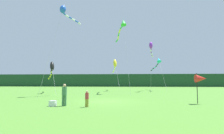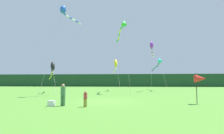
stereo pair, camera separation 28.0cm
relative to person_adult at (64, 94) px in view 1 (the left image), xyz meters
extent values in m
plane|color=#4C842D|center=(3.00, 3.28, -0.95)|extent=(120.00, 120.00, 0.00)
cube|color=#1E4228|center=(3.00, 48.28, 1.25)|extent=(108.00, 2.19, 4.39)
cylinder|color=#3F724C|center=(-0.09, 0.00, -0.54)|extent=(0.17, 0.17, 0.81)
cylinder|color=#3F724C|center=(0.09, 0.00, -0.54)|extent=(0.17, 0.17, 0.81)
cylinder|color=#3F724C|center=(0.00, 0.00, 0.19)|extent=(0.37, 0.37, 0.64)
sphere|color=tan|center=(0.00, 0.00, 0.63)|extent=(0.24, 0.24, 0.24)
cylinder|color=olive|center=(1.79, -0.37, -0.65)|extent=(0.12, 0.12, 0.58)
cylinder|color=olive|center=(1.92, -0.37, -0.65)|extent=(0.12, 0.12, 0.58)
cylinder|color=#B23338|center=(1.86, -0.37, -0.13)|extent=(0.27, 0.27, 0.46)
sphere|color=tan|center=(1.86, -0.37, 0.18)|extent=(0.17, 0.17, 0.17)
cube|color=silver|center=(-0.82, -0.19, -0.73)|extent=(0.47, 0.44, 0.42)
cylinder|color=black|center=(10.82, 2.17, 0.35)|extent=(0.06, 0.06, 2.59)
cone|color=red|center=(11.17, 2.17, 1.18)|extent=(0.90, 0.70, 0.70)
cylinder|color=#B2B2B2|center=(11.62, 19.23, 2.12)|extent=(0.52, 4.40, 6.15)
cone|color=#1EB7CC|center=(11.37, 21.42, 5.19)|extent=(0.99, 1.35, 1.29)
cylinder|color=#1EB7CC|center=(11.40, 21.82, 4.68)|extent=(0.25, 0.88, 0.44)
cylinder|color=black|center=(11.42, 22.64, 4.48)|extent=(0.21, 0.85, 0.34)
cylinder|color=#1EB7CC|center=(11.42, 23.45, 4.37)|extent=(0.22, 0.84, 0.29)
cylinder|color=black|center=(11.42, 24.26, 4.22)|extent=(0.24, 0.87, 0.40)
cylinder|color=#1EB7CC|center=(11.29, 25.06, 4.01)|extent=(0.43, 0.89, 0.42)
cylinder|color=black|center=(11.08, 25.85, 3.84)|extent=(0.40, 0.86, 0.31)
cylinder|color=#1EB7CC|center=(10.98, 26.65, 3.69)|extent=(0.21, 0.86, 0.39)
cylinder|color=black|center=(10.86, 27.45, 3.50)|extent=(0.42, 0.88, 0.38)
cylinder|color=#B2B2B2|center=(-4.56, 7.70, 4.88)|extent=(1.77, 2.71, 11.66)
ellipsoid|color=blue|center=(-3.69, 9.04, 10.71)|extent=(1.20, 1.26, 1.23)
cylinder|color=blue|center=(-3.59, 9.28, 10.20)|extent=(0.40, 0.61, 0.33)
cylinder|color=white|center=(-3.33, 9.73, 10.06)|extent=(0.52, 0.58, 0.34)
cylinder|color=blue|center=(-3.02, 10.15, 9.93)|extent=(0.48, 0.57, 0.29)
cylinder|color=white|center=(-2.69, 10.56, 9.81)|extent=(0.54, 0.57, 0.35)
cylinder|color=blue|center=(-2.33, 10.94, 9.67)|extent=(0.54, 0.54, 0.31)
cylinder|color=white|center=(-2.04, 11.37, 9.54)|extent=(0.42, 0.61, 0.34)
cylinder|color=#B2B2B2|center=(-5.73, 11.56, 1.19)|extent=(2.07, 3.17, 4.28)
ellipsoid|color=black|center=(-6.76, 13.14, 3.32)|extent=(1.26, 1.47, 1.75)
cylinder|color=black|center=(-6.95, 13.39, 2.62)|extent=(0.56, 0.67, 0.33)
cylinder|color=yellow|center=(-7.24, 13.95, 2.48)|extent=(0.42, 0.71, 0.35)
cylinder|color=black|center=(-7.45, 14.56, 2.30)|extent=(0.42, 0.73, 0.39)
cylinder|color=yellow|center=(-7.74, 15.12, 2.11)|extent=(0.56, 0.69, 0.38)
cylinder|color=black|center=(-8.07, 15.67, 1.95)|extent=(0.49, 0.69, 0.32)
cylinder|color=yellow|center=(-8.39, 16.22, 1.79)|extent=(0.54, 0.70, 0.39)
cylinder|color=black|center=(-8.73, 16.77, 1.63)|extent=(0.53, 0.68, 0.32)
cylinder|color=yellow|center=(-9.09, 17.30, 1.50)|extent=(0.56, 0.67, 0.34)
cylinder|color=black|center=(-9.41, 17.85, 1.39)|extent=(0.46, 0.69, 0.27)
cylinder|color=#B2B2B2|center=(9.32, 18.08, 3.36)|extent=(0.50, 2.25, 8.62)
ellipsoid|color=purple|center=(9.56, 19.19, 7.67)|extent=(0.85, 1.19, 1.43)
cylinder|color=purple|center=(9.63, 19.55, 7.07)|extent=(0.36, 0.81, 0.36)
cylinder|color=white|center=(9.73, 20.29, 6.90)|extent=(0.23, 0.79, 0.36)
cylinder|color=purple|center=(9.85, 21.01, 6.69)|extent=(0.42, 0.83, 0.44)
cylinder|color=white|center=(10.07, 21.72, 6.46)|extent=(0.45, 0.82, 0.41)
cylinder|color=purple|center=(10.24, 22.44, 6.30)|extent=(0.29, 0.79, 0.29)
cylinder|color=white|center=(10.45, 23.14, 6.18)|extent=(0.51, 0.79, 0.33)
cylinder|color=#B2B2B2|center=(3.31, 18.49, 1.77)|extent=(1.18, 4.42, 5.45)
ellipsoid|color=yellow|center=(2.73, 20.69, 4.49)|extent=(1.02, 1.61, 1.93)
cylinder|color=yellow|center=(2.66, 21.14, 3.73)|extent=(0.35, 0.96, 0.33)
cylinder|color=white|center=(2.57, 22.05, 3.59)|extent=(0.24, 0.95, 0.34)
cylinder|color=yellow|center=(2.54, 22.96, 3.47)|extent=(0.22, 0.94, 0.29)
cylinder|color=white|center=(2.37, 23.84, 3.32)|extent=(0.52, 0.97, 0.41)
cylinder|color=yellow|center=(2.17, 24.72, 3.11)|extent=(0.29, 0.97, 0.38)
cylinder|color=white|center=(1.95, 25.60, 2.96)|extent=(0.55, 0.94, 0.31)
cylinder|color=#B2B2B2|center=(4.96, 12.20, 4.75)|extent=(0.99, 3.98, 11.41)
cone|color=green|center=(4.47, 14.18, 10.45)|extent=(1.17, 1.38, 1.26)
cylinder|color=green|center=(4.21, 14.66, 9.86)|extent=(0.72, 1.12, 0.56)
cylinder|color=yellow|center=(3.82, 15.69, 9.49)|extent=(0.47, 1.18, 0.57)
cylinder|color=green|center=(3.61, 16.77, 9.19)|extent=(0.36, 1.16, 0.43)
cylinder|color=yellow|center=(3.48, 17.86, 8.90)|extent=(0.31, 1.18, 0.53)
cylinder|color=green|center=(3.22, 18.92, 8.59)|extent=(0.63, 1.14, 0.47)
camera|label=1|loc=(4.69, -13.15, 0.96)|focal=27.72mm
camera|label=2|loc=(4.97, -13.13, 0.96)|focal=27.72mm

